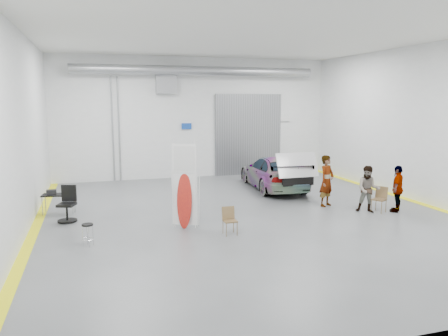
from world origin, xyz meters
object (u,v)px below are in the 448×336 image
object	(u,v)px
person_b	(368,189)
person_c	(397,189)
shop_stool	(88,235)
office_chair	(67,206)
person_a	(327,181)
folding_chair_far	(378,204)
sedan_car	(274,173)
folding_chair_near	(230,226)
work_table	(57,194)
surfboard_display	(188,192)

from	to	relation	value
person_b	person_c	world-z (taller)	person_c
shop_stool	office_chair	bearing A→B (deg)	103.63
person_a	person_c	size ratio (longest dim) A/B	1.15
folding_chair_far	sedan_car	bearing A→B (deg)	171.60
sedan_car	person_a	xyz separation A→B (m)	(0.61, -3.52, 0.23)
folding_chair_near	person_c	bearing A→B (deg)	6.66
person_a	folding_chair_far	world-z (taller)	person_a
sedan_car	person_c	bearing A→B (deg)	121.96
person_b	person_c	distance (m)	1.06
work_table	office_chair	bearing A→B (deg)	-71.50
person_b	shop_stool	world-z (taller)	person_b
work_table	person_a	bearing A→B (deg)	-10.19
folding_chair_near	work_table	world-z (taller)	work_table
sedan_car	person_c	world-z (taller)	person_c
person_b	office_chair	world-z (taller)	person_b
sedan_car	office_chair	xyz separation A→B (m)	(-8.53, -2.94, -0.21)
person_b	folding_chair_far	distance (m)	0.67
person_c	shop_stool	world-z (taller)	person_c
surfboard_display	shop_stool	size ratio (longest dim) A/B	4.47
person_b	office_chair	xyz separation A→B (m)	(-10.06, 1.83, -0.32)
surfboard_display	shop_stool	world-z (taller)	surfboard_display
person_c	folding_chair_near	bearing A→B (deg)	-33.64
person_b	shop_stool	size ratio (longest dim) A/B	2.66
person_c	office_chair	distance (m)	11.29
work_table	folding_chair_far	bearing A→B (deg)	-15.86
sedan_car	office_chair	bearing A→B (deg)	23.84
folding_chair_far	person_c	bearing A→B (deg)	49.93
surfboard_display	folding_chair_far	distance (m)	6.87
work_table	office_chair	distance (m)	1.21
shop_stool	surfboard_display	bearing A→B (deg)	16.60
person_a	person_c	distance (m)	2.45
person_c	sedan_car	bearing A→B (deg)	-103.62
person_a	person_b	xyz separation A→B (m)	(0.92, -1.25, -0.13)
shop_stool	folding_chair_near	bearing A→B (deg)	-1.87
folding_chair_near	person_b	bearing A→B (deg)	10.37
person_c	office_chair	bearing A→B (deg)	-51.29
folding_chair_far	person_b	bearing A→B (deg)	-136.06
person_b	surfboard_display	bearing A→B (deg)	-146.98
person_c	folding_chair_far	world-z (taller)	person_c
surfboard_display	person_a	bearing A→B (deg)	36.96
sedan_car	person_b	distance (m)	5.01
sedan_car	folding_chair_far	size ratio (longest dim) A/B	5.52
folding_chair_far	folding_chair_near	bearing A→B (deg)	-110.62
person_b	folding_chair_near	size ratio (longest dim) A/B	2.05
person_a	shop_stool	bearing A→B (deg)	165.86
person_c	folding_chair_near	distance (m)	6.51
person_a	sedan_car	bearing A→B (deg)	71.48
folding_chair_far	office_chair	bearing A→B (deg)	-130.26
person_c	shop_stool	bearing A→B (deg)	-37.07
folding_chair_far	surfboard_display	bearing A→B (deg)	-120.42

